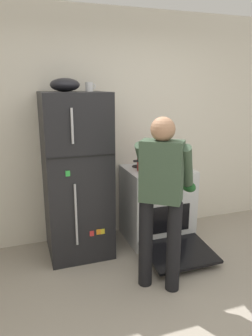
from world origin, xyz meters
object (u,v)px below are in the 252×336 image
object	(u,v)px
refrigerator	(77,176)
pepper_mill	(173,156)
mixing_bowl	(65,85)
coffee_mug	(89,87)
person_cook	(162,190)
red_pot	(147,164)
stove_range	(157,205)

from	to	relation	value
refrigerator	pepper_mill	bearing A→B (deg)	8.97
pepper_mill	mixing_bowl	xyz separation A→B (m)	(-1.35, -0.20, 0.87)
pepper_mill	coffee_mug	bearing A→B (deg)	-172.14
person_cook	mixing_bowl	size ratio (longest dim) A/B	5.35
coffee_mug	refrigerator	bearing A→B (deg)	-164.60
refrigerator	mixing_bowl	size ratio (longest dim) A/B	5.97
refrigerator	person_cook	xyz separation A→B (m)	(0.59, -0.90, 0.06)
red_pot	stove_range	bearing A→B (deg)	11.39
stove_range	person_cook	distance (m)	1.09
refrigerator	pepper_mill	size ratio (longest dim) A/B	10.80
person_cook	pepper_mill	bearing A→B (deg)	58.50
red_pot	coffee_mug	bearing A→B (deg)	170.93
person_cook	mixing_bowl	world-z (taller)	mixing_bowl
stove_range	coffee_mug	bearing A→B (deg)	175.08
stove_range	red_pot	world-z (taller)	red_pot
person_cook	coffee_mug	distance (m)	1.36
pepper_mill	stove_range	bearing A→B (deg)	-144.02
person_cook	pepper_mill	size ratio (longest dim) A/B	9.67
refrigerator	pepper_mill	world-z (taller)	refrigerator
red_pot	pepper_mill	size ratio (longest dim) A/B	1.98
red_pot	mixing_bowl	bearing A→B (deg)	176.78
red_pot	pepper_mill	xyz separation A→B (m)	(0.46, 0.25, 0.01)
red_pot	pepper_mill	distance (m)	0.52
person_cook	coffee_mug	xyz separation A→B (m)	(-0.41, 0.95, 0.88)
coffee_mug	mixing_bowl	world-z (taller)	mixing_bowl
refrigerator	mixing_bowl	world-z (taller)	mixing_bowl
coffee_mug	mixing_bowl	size ratio (longest dim) A/B	0.37
stove_range	mixing_bowl	bearing A→B (deg)	179.03
stove_range	red_pot	size ratio (longest dim) A/B	3.70
refrigerator	stove_range	distance (m)	1.07
red_pot	mixing_bowl	size ratio (longest dim) A/B	1.09
stove_range	mixing_bowl	xyz separation A→B (m)	(-1.05, 0.02, 1.42)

